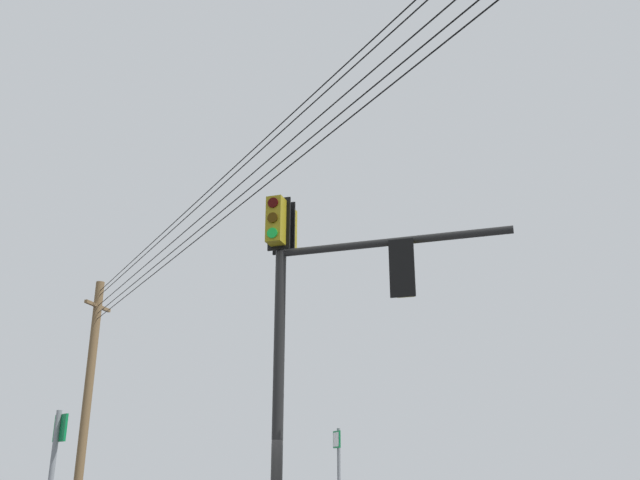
% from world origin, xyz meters
% --- Properties ---
extents(signal_mast_assembly, '(4.35, 1.76, 6.94)m').
position_xyz_m(signal_mast_assembly, '(0.44, 0.16, 4.91)').
color(signal_mast_assembly, black).
rests_on(signal_mast_assembly, ground).
extents(utility_pole_wooden, '(0.47, 1.62, 8.92)m').
position_xyz_m(utility_pole_wooden, '(-8.29, 13.07, 4.55)').
color(utility_pole_wooden, brown).
rests_on(utility_pole_wooden, ground).
extents(overhead_wire_span, '(17.88, 28.02, 1.41)m').
position_xyz_m(overhead_wire_span, '(0.64, -0.93, 8.14)').
color(overhead_wire_span, black).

